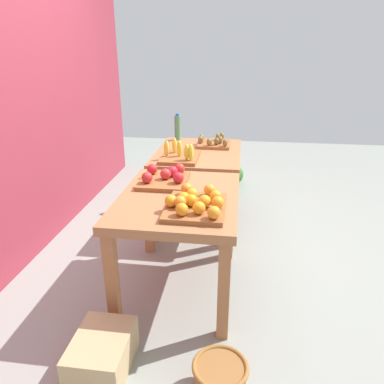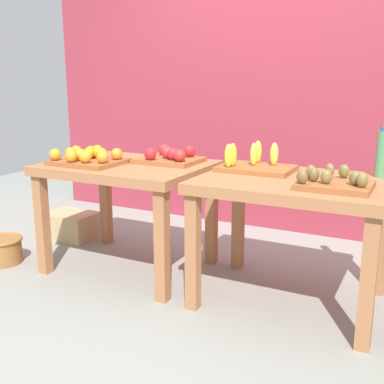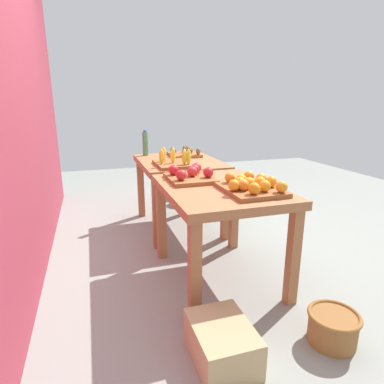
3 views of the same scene
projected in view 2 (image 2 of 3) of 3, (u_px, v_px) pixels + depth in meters
name	position (u px, v px, depth m)	size (l,w,h in m)	color
ground_plane	(203.00, 282.00, 3.01)	(8.00, 8.00, 0.00)	gray
back_wall	(276.00, 52.00, 3.83)	(4.40, 0.12, 3.00)	#972E3E
display_table_left	(128.00, 179.00, 3.11)	(1.04, 0.80, 0.73)	#A1663E
display_table_right	(294.00, 198.00, 2.61)	(1.04, 0.80, 0.73)	#A1663E
orange_bin	(88.00, 157.00, 3.05)	(0.45, 0.39, 0.11)	brown
apple_bin	(170.00, 157.00, 3.10)	(0.40, 0.34, 0.11)	brown
banana_crate	(255.00, 165.00, 2.82)	(0.44, 0.32, 0.17)	brown
kiwi_bin	(333.00, 182.00, 2.36)	(0.36, 0.32, 0.10)	brown
water_bottle	(382.00, 154.00, 2.61)	(0.06, 0.06, 0.28)	#4C8C59
wicker_basket	(2.00, 249.00, 3.31)	(0.29, 0.29, 0.19)	#905F30
cardboard_produce_box	(71.00, 225.00, 3.84)	(0.40, 0.30, 0.21)	tan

